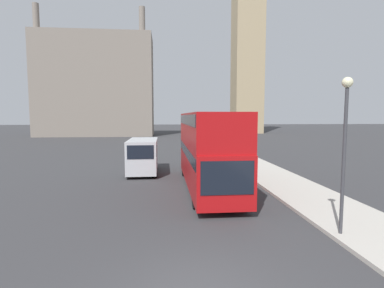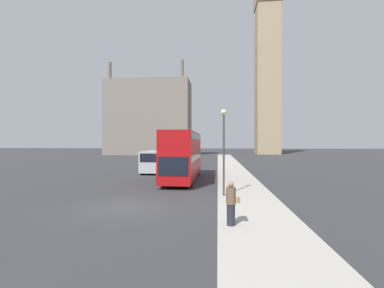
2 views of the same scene
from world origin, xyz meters
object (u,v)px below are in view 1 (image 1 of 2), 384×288
at_px(clock_tower, 248,3).
at_px(red_double_decker_bus, 208,147).
at_px(street_lamp, 345,131).
at_px(white_van, 143,155).

distance_m(clock_tower, red_double_decker_bus, 67.83).
relative_size(clock_tower, street_lamp, 11.62).
height_order(red_double_decker_bus, white_van, red_double_decker_bus).
relative_size(white_van, street_lamp, 0.93).
xyz_separation_m(clock_tower, red_double_decker_bus, (-18.59, -58.08, -29.71)).
bearing_deg(clock_tower, white_van, -113.17).
distance_m(red_double_decker_bus, street_lamp, 8.53).
bearing_deg(street_lamp, clock_tower, 77.14).
bearing_deg(white_van, street_lamp, -58.73).
bearing_deg(street_lamp, white_van, 121.27).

